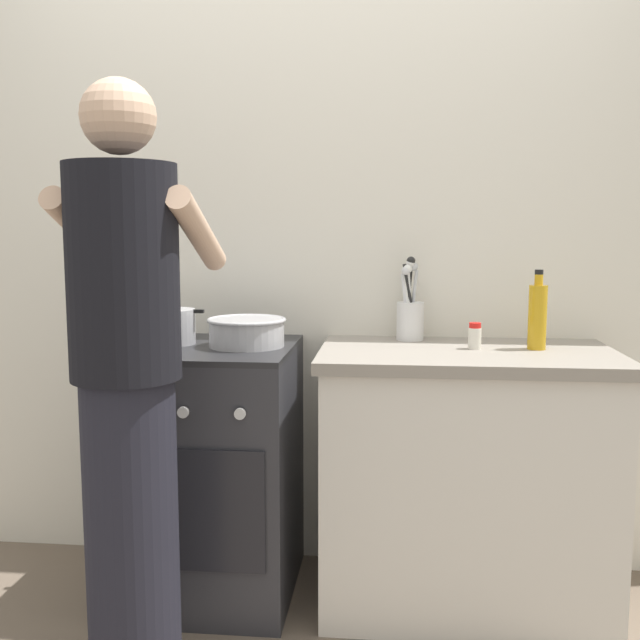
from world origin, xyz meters
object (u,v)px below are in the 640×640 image
pot (171,327)px  mixing_bowl (247,331)px  oil_bottle (537,316)px  person (128,392)px  utensil_crock (410,313)px  stove_range (210,470)px  spice_bottle (475,336)px

pot → mixing_bowl: 0.28m
oil_bottle → person: (-1.21, -0.61, -0.16)m
utensil_crock → oil_bottle: utensil_crock is taller
mixing_bowl → person: (-0.22, -0.57, -0.09)m
stove_range → mixing_bowl: 0.52m
oil_bottle → person: size_ratio=0.16×
stove_range → spice_bottle: 1.05m
spice_bottle → person: bearing=-149.4°
person → spice_bottle: bearing=30.6°
spice_bottle → stove_range: bearing=-178.2°
pot → person: person is taller
stove_range → pot: size_ratio=3.74×
stove_range → mixing_bowl: bearing=0.7°
person → utensil_crock: bearing=44.6°
spice_bottle → person: size_ratio=0.05×
pot → mixing_bowl: size_ratio=0.87×
utensil_crock → spice_bottle: utensil_crock is taller
spice_bottle → utensil_crock: bearing=140.1°
pot → utensil_crock: utensil_crock is taller
oil_bottle → person: 1.36m
stove_range → utensil_crock: utensil_crock is taller
spice_bottle → person: 1.17m
mixing_bowl → oil_bottle: (0.99, 0.04, 0.06)m
spice_bottle → oil_bottle: (0.21, 0.01, 0.07)m
utensil_crock → person: size_ratio=0.18×
stove_range → utensil_crock: size_ratio=2.92×
utensil_crock → person: (-0.79, -0.78, -0.14)m
mixing_bowl → spice_bottle: bearing=2.0°
pot → person: size_ratio=0.14×
mixing_bowl → oil_bottle: size_ratio=1.01×
oil_bottle → person: bearing=-153.4°
spice_bottle → mixing_bowl: bearing=-178.0°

